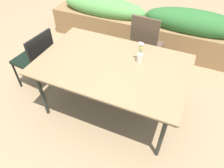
{
  "coord_description": "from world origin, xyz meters",
  "views": [
    {
      "loc": [
        0.72,
        -1.72,
        2.17
      ],
      "look_at": [
        -0.02,
        -0.05,
        0.43
      ],
      "focal_mm": 32.69,
      "sensor_mm": 36.0,
      "label": 1
    }
  ],
  "objects_px": {
    "flower_vase": "(140,54)",
    "planter_box": "(145,26)",
    "dining_table": "(112,67)",
    "chair_far_side": "(145,44)",
    "chair_end_left": "(37,57)"
  },
  "relations": [
    {
      "from": "chair_far_side",
      "to": "flower_vase",
      "type": "relative_size",
      "value": 4.08
    },
    {
      "from": "dining_table",
      "to": "planter_box",
      "type": "relative_size",
      "value": 0.48
    },
    {
      "from": "dining_table",
      "to": "planter_box",
      "type": "distance_m",
      "value": 1.71
    },
    {
      "from": "dining_table",
      "to": "chair_end_left",
      "type": "height_order",
      "value": "chair_end_left"
    },
    {
      "from": "flower_vase",
      "to": "chair_end_left",
      "type": "bearing_deg",
      "value": -172.97
    },
    {
      "from": "chair_far_side",
      "to": "flower_vase",
      "type": "bearing_deg",
      "value": -76.39
    },
    {
      "from": "dining_table",
      "to": "chair_far_side",
      "type": "height_order",
      "value": "chair_far_side"
    },
    {
      "from": "planter_box",
      "to": "chair_far_side",
      "type": "bearing_deg",
      "value": -74.39
    },
    {
      "from": "chair_end_left",
      "to": "planter_box",
      "type": "height_order",
      "value": "chair_end_left"
    },
    {
      "from": "flower_vase",
      "to": "planter_box",
      "type": "relative_size",
      "value": 0.07
    },
    {
      "from": "chair_end_left",
      "to": "planter_box",
      "type": "xyz_separation_m",
      "value": [
        1.05,
        1.69,
        -0.13
      ]
    },
    {
      "from": "chair_far_side",
      "to": "planter_box",
      "type": "height_order",
      "value": "chair_far_side"
    },
    {
      "from": "dining_table",
      "to": "chair_far_side",
      "type": "xyz_separation_m",
      "value": [
        0.17,
        0.82,
        -0.12
      ]
    },
    {
      "from": "chair_far_side",
      "to": "chair_end_left",
      "type": "distance_m",
      "value": 1.53
    },
    {
      "from": "chair_end_left",
      "to": "planter_box",
      "type": "relative_size",
      "value": 0.25
    }
  ]
}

